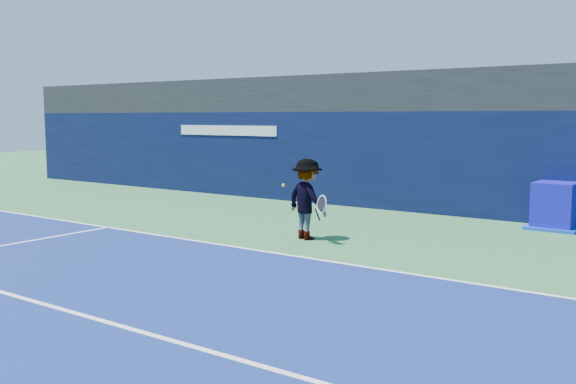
% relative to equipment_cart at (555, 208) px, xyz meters
% --- Properties ---
extents(ground, '(80.00, 80.00, 0.00)m').
position_rel_equipment_cart_xyz_m(ground, '(-4.42, -9.52, -0.54)').
color(ground, '#306C3D').
rests_on(ground, ground).
extents(baseline, '(24.00, 0.10, 0.01)m').
position_rel_equipment_cart_xyz_m(baseline, '(-4.42, -6.52, -0.54)').
color(baseline, white).
rests_on(baseline, ground).
extents(service_line, '(24.00, 0.10, 0.01)m').
position_rel_equipment_cart_xyz_m(service_line, '(-4.42, -11.52, -0.54)').
color(service_line, white).
rests_on(service_line, ground).
extents(stadium_band, '(36.00, 3.00, 1.20)m').
position_rel_equipment_cart_xyz_m(stadium_band, '(-4.42, 1.98, 3.06)').
color(stadium_band, black).
rests_on(stadium_band, back_wall_assembly).
extents(back_wall_assembly, '(36.00, 1.03, 3.00)m').
position_rel_equipment_cart_xyz_m(back_wall_assembly, '(-4.42, 0.98, 0.96)').
color(back_wall_assembly, black).
rests_on(back_wall_assembly, ground).
extents(equipment_cart, '(1.28, 1.28, 1.19)m').
position_rel_equipment_cart_xyz_m(equipment_cart, '(0.00, 0.00, 0.00)').
color(equipment_cart, '#100CAC').
rests_on(equipment_cart, ground).
extents(tennis_player, '(1.44, 1.02, 1.88)m').
position_rel_equipment_cart_xyz_m(tennis_player, '(-4.39, -4.80, 0.39)').
color(tennis_player, white).
rests_on(tennis_player, ground).
extents(tennis_ball, '(0.07, 0.07, 0.07)m').
position_rel_equipment_cart_xyz_m(tennis_ball, '(-4.86, -5.09, 0.72)').
color(tennis_ball, '#CED017').
rests_on(tennis_ball, ground).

